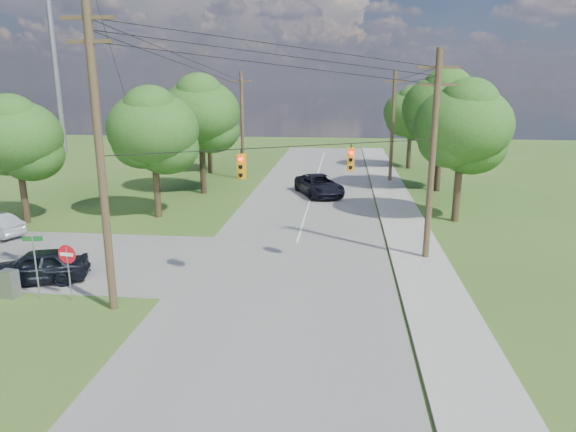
# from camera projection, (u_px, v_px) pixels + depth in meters

# --- Properties ---
(ground) EXTENTS (140.00, 140.00, 0.00)m
(ground) POSITION_uv_depth(u_px,v_px,m) (223.00, 318.00, 19.95)
(ground) COLOR #345B1E
(ground) RESTS_ON ground
(main_road) EXTENTS (10.00, 100.00, 0.03)m
(main_road) POSITION_uv_depth(u_px,v_px,m) (288.00, 274.00, 24.55)
(main_road) COLOR gray
(main_road) RESTS_ON ground
(sidewalk_east) EXTENTS (2.60, 100.00, 0.12)m
(sidewalk_east) POSITION_uv_depth(u_px,v_px,m) (431.00, 278.00, 23.85)
(sidewalk_east) COLOR #9C9992
(sidewalk_east) RESTS_ON ground
(pole_sw) EXTENTS (2.00, 0.32, 12.00)m
(pole_sw) POSITION_uv_depth(u_px,v_px,m) (100.00, 155.00, 19.26)
(pole_sw) COLOR #4E3C28
(pole_sw) RESTS_ON ground
(pole_ne) EXTENTS (2.00, 0.32, 10.50)m
(pole_ne) POSITION_uv_depth(u_px,v_px,m) (433.00, 154.00, 25.37)
(pole_ne) COLOR #4E3C28
(pole_ne) RESTS_ON ground
(pole_north_e) EXTENTS (2.00, 0.32, 10.00)m
(pole_north_e) POSITION_uv_depth(u_px,v_px,m) (393.00, 126.00, 46.63)
(pole_north_e) COLOR #4E3C28
(pole_north_e) RESTS_ON ground
(pole_north_w) EXTENTS (2.00, 0.32, 10.00)m
(pole_north_w) POSITION_uv_depth(u_px,v_px,m) (242.00, 125.00, 48.08)
(pole_north_w) COLOR #4E3C28
(pole_north_w) RESTS_ON ground
(power_lines) EXTENTS (13.93, 29.62, 4.93)m
(power_lines) POSITION_uv_depth(u_px,v_px,m) (291.00, 78.00, 28.63)
(power_lines) COLOR black
(power_lines) RESTS_ON ground
(traffic_signals) EXTENTS (4.91, 3.27, 1.05)m
(traffic_signals) POSITION_uv_depth(u_px,v_px,m) (299.00, 162.00, 22.58)
(traffic_signals) COLOR orange
(traffic_signals) RESTS_ON ground
(tree_w_near) EXTENTS (6.00, 6.00, 8.40)m
(tree_w_near) POSITION_uv_depth(u_px,v_px,m) (153.00, 130.00, 33.75)
(tree_w_near) COLOR #453622
(tree_w_near) RESTS_ON ground
(tree_w_mid) EXTENTS (6.40, 6.40, 9.22)m
(tree_w_mid) POSITION_uv_depth(u_px,v_px,m) (201.00, 113.00, 41.18)
(tree_w_mid) COLOR #453622
(tree_w_mid) RESTS_ON ground
(tree_w_far) EXTENTS (6.00, 6.00, 8.73)m
(tree_w_far) POSITION_uv_depth(u_px,v_px,m) (208.00, 111.00, 51.10)
(tree_w_far) COLOR #453622
(tree_w_far) RESTS_ON ground
(tree_e_near) EXTENTS (6.20, 6.20, 8.81)m
(tree_e_near) POSITION_uv_depth(u_px,v_px,m) (463.00, 126.00, 32.55)
(tree_e_near) COLOR #453622
(tree_e_near) RESTS_ON ground
(tree_e_mid) EXTENTS (6.60, 6.60, 9.64)m
(tree_e_mid) POSITION_uv_depth(u_px,v_px,m) (443.00, 108.00, 41.96)
(tree_e_mid) COLOR #453622
(tree_e_mid) RESTS_ON ground
(tree_e_far) EXTENTS (5.80, 5.80, 8.32)m
(tree_e_far) POSITION_uv_depth(u_px,v_px,m) (411.00, 113.00, 53.87)
(tree_e_far) COLOR #453622
(tree_e_far) RESTS_ON ground
(tree_cross_n) EXTENTS (5.60, 5.60, 7.91)m
(tree_cross_n) POSITION_uv_depth(u_px,v_px,m) (16.00, 137.00, 32.25)
(tree_cross_n) COLOR #453622
(tree_cross_n) RESTS_ON ground
(car_cross_dark) EXTENTS (4.85, 3.12, 1.54)m
(car_cross_dark) POSITION_uv_depth(u_px,v_px,m) (36.00, 266.00, 23.31)
(car_cross_dark) COLOR black
(car_cross_dark) RESTS_ON cross_road
(car_main_north) EXTENTS (4.79, 6.55, 1.66)m
(car_main_north) POSITION_uv_depth(u_px,v_px,m) (319.00, 185.00, 41.72)
(car_main_north) COLOR black
(car_main_north) RESTS_ON main_road
(control_cabinet) EXTENTS (0.76, 0.62, 1.22)m
(control_cabinet) POSITION_uv_depth(u_px,v_px,m) (10.00, 284.00, 21.74)
(control_cabinet) COLOR gray
(control_cabinet) RESTS_ON ground
(do_not_enter_sign) EXTENTS (0.81, 0.15, 2.44)m
(do_not_enter_sign) POSITION_uv_depth(u_px,v_px,m) (67.00, 260.00, 21.17)
(do_not_enter_sign) COLOR gray
(do_not_enter_sign) RESTS_ON ground
(street_name_sign) EXTENTS (0.82, 0.16, 2.76)m
(street_name_sign) POSITION_uv_depth(u_px,v_px,m) (35.00, 260.00, 21.32)
(street_name_sign) COLOR gray
(street_name_sign) RESTS_ON ground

